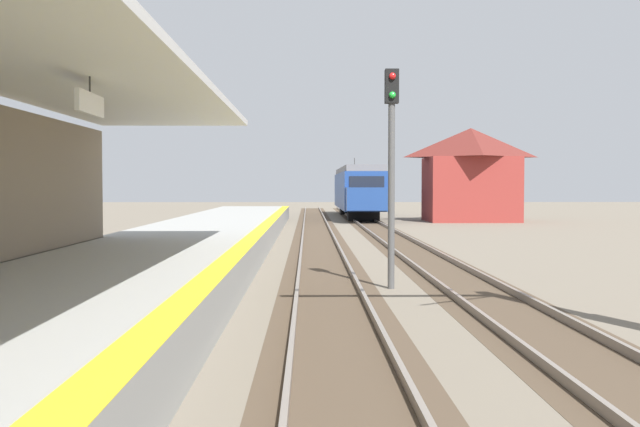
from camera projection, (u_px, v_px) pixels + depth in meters
station_platform at (122, 281)px, 15.41m from camera, size 5.00×80.00×0.91m
track_pair_nearest_platform at (326, 276)px, 19.49m from camera, size 2.34×120.00×0.16m
track_pair_middle at (453, 276)px, 19.55m from camera, size 2.34×120.00×0.16m
approaching_train at (358, 189)px, 56.86m from camera, size 2.93×19.60×4.76m
rail_signal_post at (392, 155)px, 17.33m from camera, size 0.32×0.34×5.20m
distant_trackside_house at (471, 173)px, 50.25m from camera, size 6.60×5.28×6.40m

